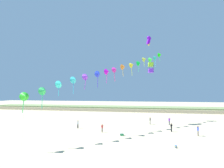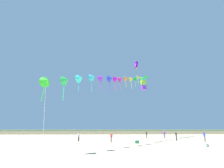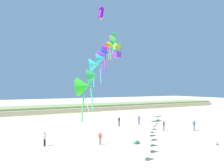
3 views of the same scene
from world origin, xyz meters
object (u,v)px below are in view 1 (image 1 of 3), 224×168
(person_near_left, at_px, (102,127))
(large_kite_low_lead, at_px, (151,68))
(large_kite_mid_trail, at_px, (149,41))
(beach_ball, at_px, (176,146))
(person_mid_center, at_px, (78,124))
(person_far_right, at_px, (169,121))
(person_far_center, at_px, (198,130))
(beach_cooler, at_px, (122,134))
(person_near_right, at_px, (150,120))
(person_far_left, at_px, (171,127))

(person_near_left, bearing_deg, large_kite_low_lead, 51.32)
(large_kite_low_lead, bearing_deg, large_kite_mid_trail, 93.98)
(beach_ball, bearing_deg, person_mid_center, 151.79)
(person_near_left, xyz_separation_m, large_kite_low_lead, (8.87, 11.07, 12.13))
(large_kite_low_lead, bearing_deg, person_far_right, -18.31)
(person_near_left, bearing_deg, large_kite_mid_trail, 62.57)
(person_far_center, height_order, beach_cooler, person_far_center)
(person_mid_center, distance_m, person_far_center, 21.85)
(person_mid_center, height_order, large_kite_mid_trail, large_kite_mid_trail)
(person_mid_center, distance_m, large_kite_mid_trail, 28.22)
(person_far_right, xyz_separation_m, large_kite_mid_trail, (-4.19, 6.56, 20.04))
(person_near_right, xyz_separation_m, person_far_left, (3.66, -6.93, -0.07))
(person_far_center, relative_size, large_kite_mid_trail, 0.60)
(person_far_center, relative_size, beach_cooler, 2.83)
(person_near_right, xyz_separation_m, beach_cooler, (-4.72, -11.57, -0.74))
(person_near_right, height_order, person_far_left, person_near_right)
(person_far_center, bearing_deg, person_near_left, -178.04)
(person_far_right, distance_m, beach_cooler, 14.57)
(person_near_right, bearing_deg, person_mid_center, -152.84)
(person_near_left, relative_size, person_near_right, 0.91)
(large_kite_low_lead, bearing_deg, person_far_left, -67.64)
(person_far_center, bearing_deg, person_far_left, 148.69)
(person_near_left, height_order, large_kite_low_lead, large_kite_low_lead)
(person_near_right, relative_size, large_kite_mid_trail, 0.60)
(person_far_right, xyz_separation_m, large_kite_low_lead, (-3.82, 1.26, 12.02))
(beach_cooler, bearing_deg, person_far_left, 28.94)
(person_near_left, bearing_deg, person_far_right, 37.72)
(person_mid_center, height_order, person_far_left, person_mid_center)
(person_near_left, height_order, beach_ball, person_near_left)
(person_far_center, xyz_separation_m, large_kite_low_lead, (-7.22, 10.53, 12.05))
(person_near_left, height_order, person_far_center, person_far_center)
(person_near_left, distance_m, beach_cooler, 4.27)
(large_kite_low_lead, bearing_deg, person_far_center, -55.53)
(large_kite_mid_trail, bearing_deg, large_kite_low_lead, -86.02)
(person_near_right, height_order, person_far_right, person_far_right)
(large_kite_mid_trail, distance_m, beach_cooler, 27.96)
(person_far_left, bearing_deg, beach_ball, -94.30)
(person_near_left, xyz_separation_m, beach_cooler, (3.85, -1.74, -0.65))
(person_far_center, xyz_separation_m, large_kite_mid_trail, (-7.59, 15.82, 20.06))
(person_far_center, height_order, beach_ball, person_far_center)
(person_near_left, height_order, person_far_left, person_far_left)
(person_far_right, xyz_separation_m, person_far_center, (3.41, -9.26, -0.02))
(person_far_left, bearing_deg, person_near_left, -166.67)
(person_near_left, xyz_separation_m, person_far_right, (12.69, 9.81, 0.11))
(person_near_left, xyz_separation_m, beach_ball, (11.51, -6.70, -0.68))
(person_far_left, relative_size, large_kite_mid_trail, 0.56)
(person_far_center, bearing_deg, large_kite_mid_trail, 115.64)
(person_far_left, bearing_deg, large_kite_low_lead, 112.36)
(person_far_left, xyz_separation_m, large_kite_low_lead, (-3.36, 8.18, 12.10))
(person_near_left, height_order, person_mid_center, person_mid_center)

